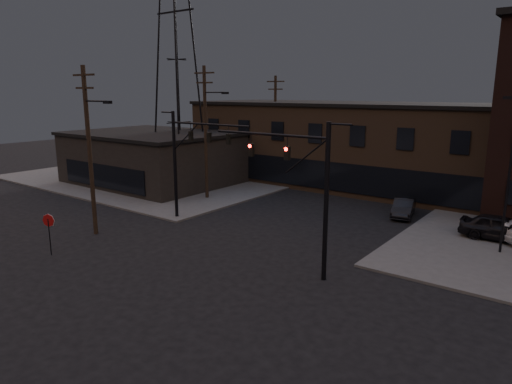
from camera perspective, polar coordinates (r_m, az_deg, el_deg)
ground at (r=24.43m, az=-10.65°, el=-10.38°), size 140.00×140.00×0.00m
sidewalk_nw at (r=54.44m, az=-9.22°, el=2.48°), size 30.00×30.00×0.15m
building_row at (r=46.46m, az=15.61°, el=5.37°), size 40.00×12.00×8.00m
building_left at (r=48.64m, az=-12.79°, el=4.03°), size 16.00×12.00×5.00m
traffic_signal_near at (r=23.04m, az=6.34°, el=1.22°), size 7.12×0.24×8.00m
traffic_signal_far at (r=33.21m, az=-8.64°, el=4.76°), size 7.12×0.24×8.00m
stop_sign at (r=29.06m, az=-24.49°, el=-3.74°), size 0.72×0.33×2.48m
utility_pole_near at (r=31.50m, az=-20.06°, el=5.30°), size 3.70×0.28×11.00m
utility_pole_mid at (r=39.94m, az=-6.27°, el=7.72°), size 3.70×0.28×11.50m
utility_pole_far at (r=49.95m, az=2.40°, el=8.34°), size 2.20×0.28×11.00m
transmission_tower at (r=48.08m, az=-9.89°, el=16.02°), size 7.00×7.00×25.00m
lot_light_a at (r=29.47m, az=29.24°, el=3.31°), size 1.50×0.28×9.14m
parked_car_lot_a at (r=32.76m, az=28.23°, el=-3.96°), size 4.79×1.98×1.63m
car_crossing at (r=36.70m, az=17.95°, el=-1.88°), size 2.32×4.32×1.35m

